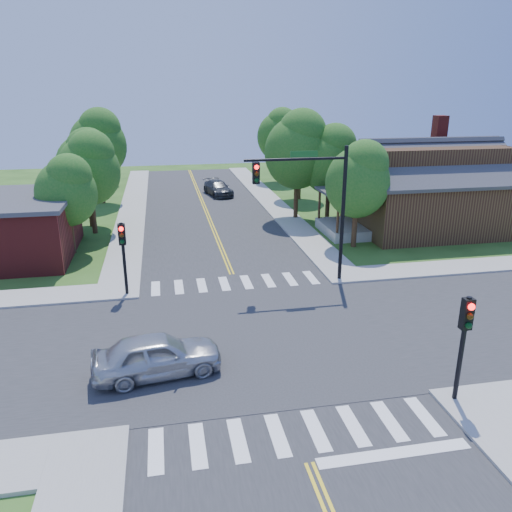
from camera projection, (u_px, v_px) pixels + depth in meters
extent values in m
plane|color=#2D5219|center=(258.00, 338.00, 20.89)|extent=(100.00, 100.00, 0.00)
cube|color=#2D2D30|center=(258.00, 337.00, 20.88)|extent=(10.00, 90.00, 0.04)
cube|color=#2D2D30|center=(258.00, 337.00, 20.88)|extent=(90.00, 10.00, 0.04)
cube|color=#2D2D30|center=(258.00, 338.00, 20.89)|extent=(10.20, 10.20, 0.06)
cube|color=#9E9B93|center=(271.00, 202.00, 45.20)|extent=(2.20, 40.00, 0.14)
cube|color=#9E9B93|center=(133.00, 208.00, 43.02)|extent=(2.20, 40.00, 0.14)
cube|color=white|center=(156.00, 288.00, 25.89)|extent=(0.45, 2.00, 0.01)
cube|color=white|center=(179.00, 287.00, 26.10)|extent=(0.45, 2.00, 0.01)
cube|color=white|center=(202.00, 285.00, 26.32)|extent=(0.45, 2.00, 0.01)
cube|color=white|center=(224.00, 284.00, 26.53)|extent=(0.45, 2.00, 0.01)
cube|color=white|center=(247.00, 282.00, 26.74)|extent=(0.45, 2.00, 0.01)
cube|color=white|center=(268.00, 280.00, 26.96)|extent=(0.45, 2.00, 0.01)
cube|color=white|center=(290.00, 279.00, 27.17)|extent=(0.45, 2.00, 0.01)
cube|color=white|center=(311.00, 277.00, 27.38)|extent=(0.45, 2.00, 0.01)
cube|color=white|center=(156.00, 450.00, 14.36)|extent=(0.45, 2.00, 0.01)
cube|color=white|center=(198.00, 445.00, 14.57)|extent=(0.45, 2.00, 0.01)
cube|color=white|center=(238.00, 440.00, 14.79)|extent=(0.45, 2.00, 0.01)
cube|color=white|center=(278.00, 435.00, 15.00)|extent=(0.45, 2.00, 0.01)
cube|color=white|center=(316.00, 430.00, 15.21)|extent=(0.45, 2.00, 0.01)
cube|color=white|center=(353.00, 425.00, 15.43)|extent=(0.45, 2.00, 0.01)
cube|color=white|center=(389.00, 421.00, 15.64)|extent=(0.45, 2.00, 0.01)
cube|color=white|center=(424.00, 416.00, 15.86)|extent=(0.45, 2.00, 0.01)
cube|color=yellow|center=(201.00, 202.00, 45.26)|extent=(0.10, 37.50, 0.01)
cube|color=yellow|center=(204.00, 202.00, 45.30)|extent=(0.10, 37.50, 0.01)
cube|color=white|center=(394.00, 455.00, 14.27)|extent=(4.60, 0.45, 0.09)
cylinder|color=black|center=(343.00, 216.00, 25.93)|extent=(0.20, 0.20, 7.20)
cylinder|color=black|center=(296.00, 159.00, 24.50)|extent=(5.20, 0.14, 0.14)
cube|color=#19591E|center=(304.00, 154.00, 24.45)|extent=(1.40, 0.04, 0.30)
cube|color=black|center=(256.00, 173.00, 24.35)|extent=(0.34, 0.28, 1.05)
sphere|color=#FF0C0C|center=(257.00, 167.00, 24.09)|extent=(0.22, 0.22, 0.22)
sphere|color=#3F2605|center=(257.00, 174.00, 24.19)|extent=(0.22, 0.22, 0.22)
sphere|color=#05330F|center=(257.00, 180.00, 24.29)|extent=(0.22, 0.22, 0.22)
cylinder|color=black|center=(461.00, 351.00, 16.07)|extent=(0.16, 0.16, 3.80)
cube|color=black|center=(467.00, 314.00, 15.64)|extent=(0.34, 0.28, 1.05)
sphere|color=#FF0C0C|center=(471.00, 307.00, 15.38)|extent=(0.22, 0.22, 0.22)
sphere|color=#3F2605|center=(470.00, 316.00, 15.48)|extent=(0.22, 0.22, 0.22)
sphere|color=#05330F|center=(469.00, 326.00, 15.59)|extent=(0.22, 0.22, 0.22)
cylinder|color=black|center=(124.00, 260.00, 24.48)|extent=(0.16, 0.16, 3.80)
cube|color=black|center=(122.00, 234.00, 24.06)|extent=(0.34, 0.28, 1.05)
sphere|color=#FF0C0C|center=(121.00, 229.00, 23.80)|extent=(0.22, 0.22, 0.22)
sphere|color=#3F2605|center=(122.00, 235.00, 23.90)|extent=(0.22, 0.22, 0.22)
sphere|color=#05330F|center=(122.00, 242.00, 24.00)|extent=(0.22, 0.22, 0.22)
cube|color=black|center=(426.00, 203.00, 36.15)|extent=(10.00, 8.00, 4.00)
cube|color=#9E9B93|center=(342.00, 229.00, 35.56)|extent=(2.60, 4.50, 0.70)
cylinder|color=black|center=(338.00, 220.00, 33.10)|extent=(0.18, 0.18, 2.50)
cylinder|color=black|center=(319.00, 206.00, 36.82)|extent=(0.18, 0.18, 2.50)
cube|color=#38383D|center=(344.00, 193.00, 34.73)|extent=(2.80, 4.80, 0.18)
cube|color=maroon|center=(435.00, 173.00, 39.35)|extent=(0.90, 0.90, 7.11)
cylinder|color=#382314|center=(354.00, 228.00, 32.42)|extent=(0.34, 0.34, 2.59)
ellipsoid|color=#1A5A1A|center=(357.00, 183.00, 31.48)|extent=(4.09, 3.88, 4.50)
sphere|color=#1A5A1A|center=(364.00, 164.00, 30.95)|extent=(3.00, 3.00, 3.00)
cylinder|color=#382314|center=(328.00, 203.00, 38.90)|extent=(0.34, 0.34, 2.78)
ellipsoid|color=#1A5A1A|center=(330.00, 162.00, 37.89)|extent=(4.39, 4.17, 4.83)
sphere|color=#1A5A1A|center=(335.00, 145.00, 37.33)|extent=(3.22, 3.22, 3.22)
cylinder|color=#382314|center=(299.00, 184.00, 46.25)|extent=(0.34, 0.34, 2.87)
ellipsoid|color=#1A5A1A|center=(300.00, 148.00, 45.20)|extent=(4.53, 4.30, 4.98)
sphere|color=#1A5A1A|center=(304.00, 133.00, 44.63)|extent=(3.32, 3.32, 3.32)
cylinder|color=#382314|center=(278.00, 168.00, 54.83)|extent=(0.34, 0.34, 2.97)
ellipsoid|color=#1A5A1A|center=(279.00, 137.00, 53.75)|extent=(4.69, 4.46, 5.16)
sphere|color=#1A5A1A|center=(282.00, 124.00, 53.16)|extent=(3.44, 3.44, 3.44)
cylinder|color=#382314|center=(72.00, 235.00, 31.20)|extent=(0.34, 0.34, 2.33)
ellipsoid|color=#1A5A1A|center=(66.00, 194.00, 30.35)|extent=(3.68, 3.50, 4.05)
sphere|color=#1A5A1A|center=(69.00, 176.00, 29.86)|extent=(2.70, 2.70, 2.70)
cylinder|color=#382314|center=(91.00, 209.00, 37.21)|extent=(0.34, 0.34, 2.71)
ellipsoid|color=#1A5A1A|center=(86.00, 167.00, 36.22)|extent=(4.28, 4.07, 4.71)
sphere|color=#1A5A1A|center=(88.00, 150.00, 35.67)|extent=(3.14, 3.14, 3.14)
cylinder|color=#382314|center=(102.00, 186.00, 44.64)|extent=(0.34, 0.34, 3.12)
ellipsoid|color=#1A5A1A|center=(98.00, 146.00, 43.50)|extent=(4.92, 4.68, 5.41)
sphere|color=#1A5A1A|center=(100.00, 129.00, 42.89)|extent=(3.61, 3.61, 3.61)
cylinder|color=#382314|center=(107.00, 174.00, 53.26)|extent=(0.34, 0.34, 2.24)
ellipsoid|color=#1A5A1A|center=(104.00, 150.00, 52.44)|extent=(3.54, 3.37, 3.90)
sphere|color=#1A5A1A|center=(106.00, 140.00, 51.97)|extent=(2.60, 2.60, 2.60)
cylinder|color=#382314|center=(296.00, 199.00, 39.21)|extent=(0.34, 0.34, 3.18)
ellipsoid|color=#1A5A1A|center=(297.00, 153.00, 38.06)|extent=(5.02, 4.76, 5.52)
sphere|color=#1A5A1A|center=(302.00, 133.00, 37.44)|extent=(3.68, 3.68, 3.68)
cylinder|color=#382314|center=(93.00, 215.00, 35.45)|extent=(0.34, 0.34, 2.72)
ellipsoid|color=#1A5A1A|center=(89.00, 171.00, 34.45)|extent=(4.29, 4.08, 4.72)
sphere|color=#1A5A1A|center=(91.00, 153.00, 33.91)|extent=(3.15, 3.15, 3.15)
imported|color=silver|center=(157.00, 356.00, 17.95)|extent=(3.11, 5.12, 1.57)
imported|color=#313337|center=(218.00, 189.00, 48.02)|extent=(3.82, 5.46, 1.36)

